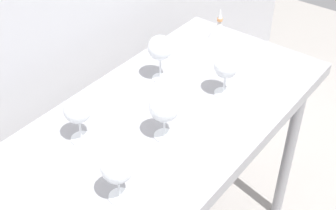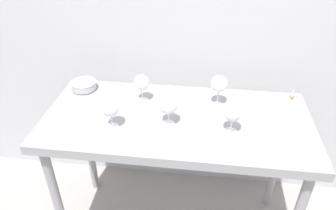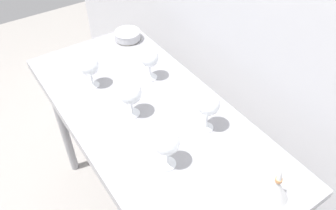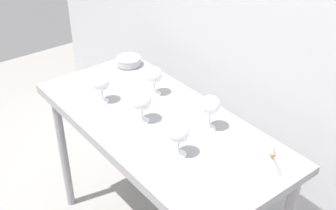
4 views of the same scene
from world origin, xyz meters
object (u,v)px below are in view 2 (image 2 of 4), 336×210
Objects in this scene: wine_glass_near_right at (233,113)px; decanter_funnel at (290,104)px; wine_glass_far_right at (219,84)px; wine_glass_far_left at (142,83)px; tasting_sheet_upper at (260,121)px; wine_glass_near_center at (168,105)px; wine_glass_near_left at (110,108)px; tasting_bowl at (84,85)px.

decanter_funnel is (0.32, 0.23, -0.07)m from wine_glass_near_right.
wine_glass_far_left is (-0.42, -0.01, -0.02)m from wine_glass_far_right.
wine_glass_near_center is at bearing 157.94° from tasting_sheet_upper.
tasting_sheet_upper is (0.74, 0.14, -0.11)m from wine_glass_near_left.
wine_glass_near_right is 1.13× the size of tasting_bowl.
wine_glass_far_right reaches higher than wine_glass_near_center.
wine_glass_far_left is at bearing 137.62° from tasting_sheet_upper.
wine_glass_near_right reaches higher than wine_glass_far_left.
wine_glass_near_center reaches higher than tasting_bowl.
decanter_funnel is at bearing 5.23° from tasting_sheet_upper.
tasting_bowl reaches higher than tasting_sheet_upper.
wine_glass_near_center reaches higher than tasting_sheet_upper.
wine_glass_near_left is at bearing -111.79° from wine_glass_far_left.
wine_glass_near_right is (0.06, -0.24, -0.01)m from wine_glass_far_right.
tasting_bowl is 1.05× the size of decanter_funnel.
wine_glass_far_left is at bearing -178.41° from wine_glass_far_right.
wine_glass_far_right is 0.76× the size of tasting_sheet_upper.
wine_glass_far_right is at bearing 178.26° from decanter_funnel.
wine_glass_near_center is 1.12× the size of tasting_bowl.
wine_glass_far_left is 1.14× the size of decanter_funnel.
decanter_funnel is (0.91, 0.26, -0.07)m from wine_glass_near_left.
wine_glass_near_right is at bearing -144.44° from decanter_funnel.
tasting_sheet_upper is 1.67× the size of decanter_funnel.
wine_glass_near_center is 0.70× the size of tasting_sheet_upper.
wine_glass_far_left reaches higher than wine_glass_near_left.
tasting_bowl is at bearing 160.11° from wine_glass_near_right.
wine_glass_near_right is at bearing -5.05° from wine_glass_near_center.
wine_glass_near_right reaches higher than wine_glass_near_left.
wine_glass_far_right is 0.59m from wine_glass_near_left.
tasting_bowl is at bearing 128.06° from wine_glass_near_left.
decanter_funnel is (0.38, -0.01, -0.09)m from wine_glass_far_right.
wine_glass_near_left is at bearing -164.06° from decanter_funnel.
wine_glass_far_right is at bearing 40.68° from wine_glass_near_center.
wine_glass_far_right reaches higher than tasting_bowl.
wine_glass_far_right reaches higher than decanter_funnel.
tasting_sheet_upper is at bearing 10.43° from wine_glass_near_left.
wine_glass_near_left is 0.99× the size of wine_glass_far_left.
decanter_funnel is at bearing 15.94° from wine_glass_near_left.
tasting_sheet_upper is 0.21m from decanter_funnel.
wine_glass_far_left is at bearing -180.00° from decanter_funnel.
tasting_bowl is (-0.54, 0.28, -0.08)m from wine_glass_near_center.
wine_glass_near_left is 1.08× the size of tasting_bowl.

